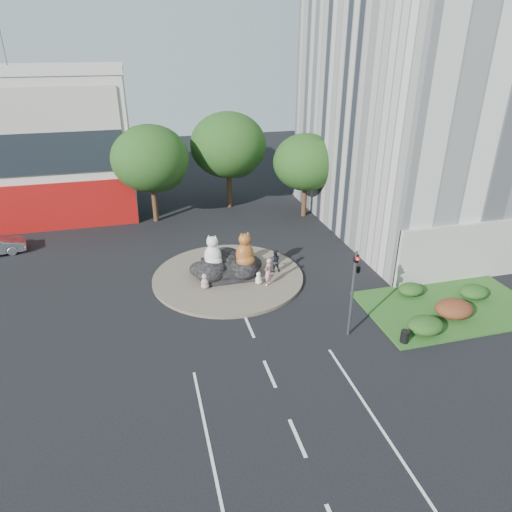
% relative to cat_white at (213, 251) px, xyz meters
% --- Properties ---
extents(ground, '(120.00, 120.00, 0.00)m').
position_rel_cat_white_xyz_m(ground, '(0.98, -9.91, -2.18)').
color(ground, black).
rests_on(ground, ground).
extents(roundabout_island, '(10.00, 10.00, 0.20)m').
position_rel_cat_white_xyz_m(roundabout_island, '(0.98, 0.09, -2.08)').
color(roundabout_island, brown).
rests_on(roundabout_island, ground).
extents(rock_plinth, '(3.20, 2.60, 0.90)m').
position_rel_cat_white_xyz_m(rock_plinth, '(0.98, 0.09, -1.53)').
color(rock_plinth, black).
rests_on(rock_plinth, roundabout_island).
extents(grass_verge, '(10.00, 6.00, 0.12)m').
position_rel_cat_white_xyz_m(grass_verge, '(12.98, -6.91, -2.12)').
color(grass_verge, '#23551C').
rests_on(grass_verge, ground).
extents(tree_left, '(6.46, 6.46, 8.27)m').
position_rel_cat_white_xyz_m(tree_left, '(-2.95, 12.15, 3.07)').
color(tree_left, '#382314').
rests_on(tree_left, ground).
extents(tree_mid, '(6.84, 6.84, 8.76)m').
position_rel_cat_white_xyz_m(tree_mid, '(4.05, 14.15, 3.38)').
color(tree_mid, '#382314').
rests_on(tree_mid, ground).
extents(tree_right, '(5.70, 5.70, 7.30)m').
position_rel_cat_white_xyz_m(tree_right, '(10.05, 10.15, 2.45)').
color(tree_right, '#382314').
rests_on(tree_right, ground).
extents(hedge_near_green, '(2.00, 1.60, 0.90)m').
position_rel_cat_white_xyz_m(hedge_near_green, '(9.98, -8.91, -1.61)').
color(hedge_near_green, '#133E15').
rests_on(hedge_near_green, grass_verge).
extents(hedge_red, '(2.20, 1.76, 0.99)m').
position_rel_cat_white_xyz_m(hedge_red, '(12.48, -7.91, -1.56)').
color(hedge_red, '#4E2114').
rests_on(hedge_red, grass_verge).
extents(hedge_mid_green, '(1.80, 1.44, 0.81)m').
position_rel_cat_white_xyz_m(hedge_mid_green, '(14.98, -6.41, -1.65)').
color(hedge_mid_green, '#133E15').
rests_on(hedge_mid_green, grass_verge).
extents(hedge_back_green, '(1.60, 1.28, 0.72)m').
position_rel_cat_white_xyz_m(hedge_back_green, '(11.48, -5.11, -1.70)').
color(hedge_back_green, '#133E15').
rests_on(hedge_back_green, grass_verge).
extents(traffic_light, '(0.44, 1.24, 5.00)m').
position_rel_cat_white_xyz_m(traffic_light, '(6.08, -7.91, 1.44)').
color(traffic_light, '#595B60').
rests_on(traffic_light, ground).
extents(street_lamp, '(2.34, 0.22, 8.06)m').
position_rel_cat_white_xyz_m(street_lamp, '(13.80, -1.91, 2.38)').
color(street_lamp, '#595B60').
rests_on(street_lamp, ground).
extents(cat_white, '(1.60, 1.50, 2.16)m').
position_rel_cat_white_xyz_m(cat_white, '(0.00, 0.00, 0.00)').
color(cat_white, silver).
rests_on(cat_white, rock_plinth).
extents(cat_tabby, '(1.60, 1.46, 2.31)m').
position_rel_cat_white_xyz_m(cat_tabby, '(2.04, -0.39, 0.08)').
color(cat_tabby, '#A64D22').
rests_on(cat_tabby, rock_plinth).
extents(kitten_calico, '(0.81, 0.82, 1.03)m').
position_rel_cat_white_xyz_m(kitten_calico, '(-0.77, -1.20, -1.46)').
color(kitten_calico, silver).
rests_on(kitten_calico, roundabout_island).
extents(kitten_white, '(0.67, 0.65, 0.85)m').
position_rel_cat_white_xyz_m(kitten_white, '(2.66, -1.50, -1.55)').
color(kitten_white, silver).
rests_on(kitten_white, roundabout_island).
extents(pedestrian_pink, '(0.79, 0.79, 1.85)m').
position_rel_cat_white_xyz_m(pedestrian_pink, '(3.21, -1.80, -1.05)').
color(pedestrian_pink, pink).
rests_on(pedestrian_pink, roundabout_island).
extents(pedestrian_dark, '(0.82, 0.67, 1.56)m').
position_rel_cat_white_xyz_m(pedestrian_dark, '(4.16, -0.14, -1.20)').
color(pedestrian_dark, black).
rests_on(pedestrian_dark, roundabout_island).
extents(litter_bin, '(0.54, 0.54, 0.67)m').
position_rel_cat_white_xyz_m(litter_bin, '(8.48, -9.39, -1.72)').
color(litter_bin, black).
rests_on(litter_bin, grass_verge).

